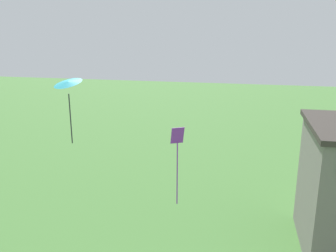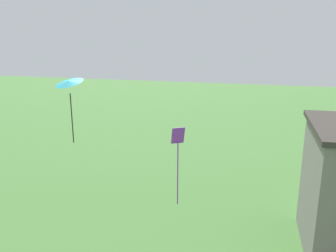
% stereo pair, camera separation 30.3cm
% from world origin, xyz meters
% --- Properties ---
extents(kite_cyan_delta, '(1.63, 1.62, 2.83)m').
position_xyz_m(kite_cyan_delta, '(-4.34, 9.63, 8.08)').
color(kite_cyan_delta, '#2DB2C6').
extents(kite_purple_streamer, '(0.59, 0.45, 3.48)m').
position_xyz_m(kite_purple_streamer, '(0.19, 9.92, 5.24)').
color(kite_purple_streamer, purple).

